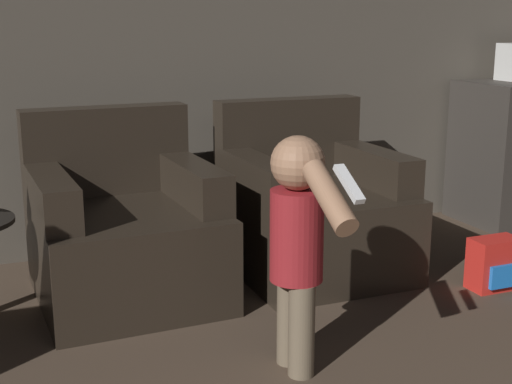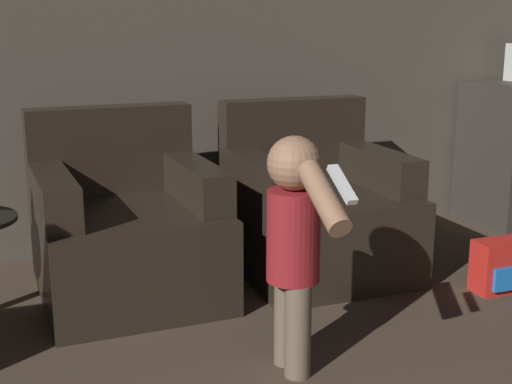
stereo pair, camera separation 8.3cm
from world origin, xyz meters
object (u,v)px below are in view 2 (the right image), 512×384
object	(u,v)px
armchair_right	(315,212)
toy_backpack	(499,266)
armchair_left	(127,231)
person_toddler	(294,236)

from	to	relation	value
armchair_right	toy_backpack	bearing A→B (deg)	-40.73
armchair_left	person_toddler	world-z (taller)	person_toddler
armchair_left	armchair_right	world-z (taller)	same
armchair_left	armchair_right	size ratio (longest dim) A/B	1.02
person_toddler	toy_backpack	world-z (taller)	person_toddler
armchair_left	toy_backpack	distance (m)	1.87
armchair_left	toy_backpack	size ratio (longest dim) A/B	3.52
person_toddler	toy_backpack	bearing A→B (deg)	-71.81
armchair_right	toy_backpack	distance (m)	0.98
armchair_left	person_toddler	size ratio (longest dim) A/B	1.00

